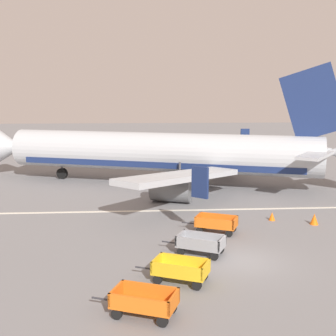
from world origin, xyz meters
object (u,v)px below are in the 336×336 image
Objects in this scene: airplane at (170,153)px; baggage_cart_third_in_row at (201,244)px; baggage_cart_nearest at (144,302)px; baggage_cart_second_in_row at (180,270)px; traffic_cone_near_plane at (314,219)px; baggage_cart_fourth_in_row at (216,224)px; traffic_cone_mid_apron at (272,216)px.

airplane is 18.93m from baggage_cart_third_in_row.
baggage_cart_nearest is at bearing -115.74° from baggage_cart_third_in_row.
baggage_cart_second_in_row is 4.81× the size of traffic_cone_near_plane.
baggage_cart_nearest is at bearing -134.97° from traffic_cone_near_plane.
traffic_cone_near_plane is (9.84, 8.53, -0.23)m from baggage_cart_second_in_row.
baggage_cart_fourth_in_row is (1.51, 3.69, 0.00)m from baggage_cart_third_in_row.
baggage_cart_nearest and baggage_cart_second_in_row have the same top height.
baggage_cart_third_in_row is at bearing -112.33° from baggage_cart_fourth_in_row.
baggage_cart_third_in_row is (1.44, 3.51, 0.00)m from baggage_cart_second_in_row.
baggage_cart_second_in_row is at bearing -92.94° from airplane.
baggage_cart_second_in_row is at bearing 60.45° from baggage_cart_nearest.
baggage_cart_fourth_in_row is at bearing -150.33° from traffic_cone_mid_apron.
airplane reaches higher than baggage_cart_fourth_in_row.
airplane is 22.44m from baggage_cart_second_in_row.
traffic_cone_mid_apron is (-2.53, 1.15, -0.08)m from traffic_cone_near_plane.
baggage_cart_third_in_row is (0.29, -18.77, -2.45)m from airplane.
traffic_cone_near_plane is (8.69, -13.75, -2.68)m from airplane.
airplane is 10.35× the size of baggage_cart_fourth_in_row.
airplane reaches higher than baggage_cart_nearest.
baggage_cart_third_in_row is 0.99× the size of baggage_cart_fourth_in_row.
baggage_cart_second_in_row is 1.01× the size of baggage_cart_third_in_row.
baggage_cart_third_in_row is at bearing -133.58° from traffic_cone_mid_apron.
baggage_cart_second_in_row and baggage_cart_third_in_row have the same top height.
baggage_cart_nearest is at bearing -125.36° from traffic_cone_mid_apron.
baggage_cart_third_in_row is at bearing -149.17° from traffic_cone_near_plane.
airplane is 10.44× the size of baggage_cart_third_in_row.
baggage_cart_third_in_row and baggage_cart_fourth_in_row have the same top height.
airplane is 10.26× the size of baggage_cart_nearest.
baggage_cart_nearest is 11.27m from baggage_cart_fourth_in_row.
airplane is at bearing 90.89° from baggage_cart_third_in_row.
airplane is 63.53× the size of traffic_cone_mid_apron.
baggage_cart_nearest is 4.84× the size of traffic_cone_near_plane.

